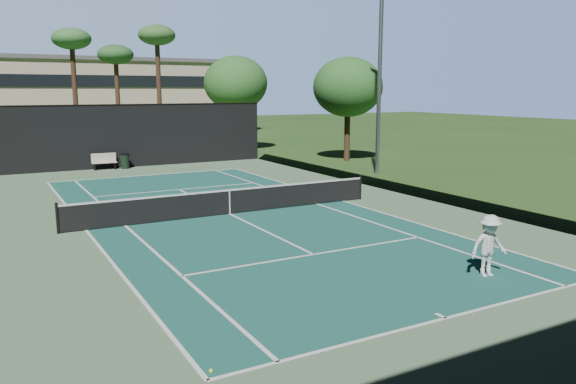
{
  "coord_description": "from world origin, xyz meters",
  "views": [
    {
      "loc": [
        -8.54,
        -20.26,
        4.89
      ],
      "look_at": [
        1.0,
        -3.0,
        1.3
      ],
      "focal_mm": 35.0,
      "sensor_mm": 36.0,
      "label": 1
    }
  ],
  "objects_px": {
    "tennis_net": "(230,201)",
    "tennis_ball_d": "(138,209)",
    "tennis_ball_b": "(215,204)",
    "trash_bin": "(125,161)",
    "tennis_ball_c": "(239,194)",
    "player": "(489,246)",
    "park_bench": "(104,161)",
    "tennis_ball_a": "(211,371)"
  },
  "relations": [
    {
      "from": "tennis_net",
      "to": "tennis_ball_d",
      "type": "bearing_deg",
      "value": 137.5
    },
    {
      "from": "tennis_ball_b",
      "to": "trash_bin",
      "type": "bearing_deg",
      "value": 93.37
    },
    {
      "from": "tennis_net",
      "to": "trash_bin",
      "type": "bearing_deg",
      "value": 92.09
    },
    {
      "from": "tennis_net",
      "to": "tennis_ball_c",
      "type": "height_order",
      "value": "tennis_net"
    },
    {
      "from": "trash_bin",
      "to": "tennis_ball_c",
      "type": "bearing_deg",
      "value": -77.23
    },
    {
      "from": "tennis_ball_c",
      "to": "trash_bin",
      "type": "distance_m",
      "value": 11.96
    },
    {
      "from": "player",
      "to": "tennis_ball_c",
      "type": "distance_m",
      "value": 14.12
    },
    {
      "from": "player",
      "to": "tennis_ball_b",
      "type": "xyz_separation_m",
      "value": [
        -2.83,
        12.46,
        -0.8
      ]
    },
    {
      "from": "trash_bin",
      "to": "tennis_ball_b",
      "type": "bearing_deg",
      "value": -86.63
    },
    {
      "from": "tennis_net",
      "to": "trash_bin",
      "type": "relative_size",
      "value": 13.65
    },
    {
      "from": "tennis_net",
      "to": "tennis_ball_c",
      "type": "distance_m",
      "value": 4.34
    },
    {
      "from": "tennis_ball_c",
      "to": "park_bench",
      "type": "relative_size",
      "value": 0.05
    },
    {
      "from": "tennis_ball_a",
      "to": "trash_bin",
      "type": "distance_m",
      "value": 27.48
    },
    {
      "from": "tennis_ball_a",
      "to": "tennis_ball_b",
      "type": "xyz_separation_m",
      "value": [
        5.53,
        13.8,
        -0.01
      ]
    },
    {
      "from": "player",
      "to": "tennis_ball_d",
      "type": "distance_m",
      "value": 14.35
    },
    {
      "from": "tennis_net",
      "to": "tennis_ball_b",
      "type": "bearing_deg",
      "value": 84.26
    },
    {
      "from": "tennis_ball_b",
      "to": "park_bench",
      "type": "xyz_separation_m",
      "value": [
        -2.01,
        13.47,
        0.51
      ]
    },
    {
      "from": "tennis_ball_d",
      "to": "tennis_ball_b",
      "type": "bearing_deg",
      "value": -9.76
    },
    {
      "from": "player",
      "to": "tennis_ball_a",
      "type": "xyz_separation_m",
      "value": [
        -8.37,
        -1.34,
        -0.8
      ]
    },
    {
      "from": "tennis_ball_b",
      "to": "tennis_ball_c",
      "type": "distance_m",
      "value": 2.46
    },
    {
      "from": "tennis_net",
      "to": "tennis_ball_a",
      "type": "height_order",
      "value": "tennis_net"
    },
    {
      "from": "player",
      "to": "tennis_net",
      "type": "bearing_deg",
      "value": 117.69
    },
    {
      "from": "park_bench",
      "to": "player",
      "type": "bearing_deg",
      "value": -79.41
    },
    {
      "from": "tennis_ball_a",
      "to": "player",
      "type": "bearing_deg",
      "value": 9.11
    },
    {
      "from": "tennis_net",
      "to": "tennis_ball_d",
      "type": "xyz_separation_m",
      "value": [
        -2.96,
        2.71,
        -0.52
      ]
    },
    {
      "from": "tennis_ball_a",
      "to": "tennis_ball_d",
      "type": "relative_size",
      "value": 1.07
    },
    {
      "from": "tennis_net",
      "to": "trash_bin",
      "type": "distance_m",
      "value": 15.44
    },
    {
      "from": "player",
      "to": "tennis_ball_b",
      "type": "height_order",
      "value": "player"
    },
    {
      "from": "tennis_ball_c",
      "to": "tennis_net",
      "type": "bearing_deg",
      "value": -118.84
    },
    {
      "from": "tennis_ball_d",
      "to": "park_bench",
      "type": "xyz_separation_m",
      "value": [
        1.16,
        12.92,
        0.51
      ]
    },
    {
      "from": "tennis_ball_b",
      "to": "park_bench",
      "type": "distance_m",
      "value": 13.63
    },
    {
      "from": "tennis_ball_a",
      "to": "tennis_ball_d",
      "type": "distance_m",
      "value": 14.54
    },
    {
      "from": "tennis_ball_a",
      "to": "tennis_ball_c",
      "type": "bearing_deg",
      "value": 64.36
    },
    {
      "from": "tennis_ball_b",
      "to": "trash_bin",
      "type": "height_order",
      "value": "trash_bin"
    },
    {
      "from": "park_bench",
      "to": "tennis_net",
      "type": "bearing_deg",
      "value": -83.45
    },
    {
      "from": "park_bench",
      "to": "trash_bin",
      "type": "xyz_separation_m",
      "value": [
        1.23,
        -0.2,
        -0.07
      ]
    },
    {
      "from": "tennis_ball_c",
      "to": "park_bench",
      "type": "bearing_deg",
      "value": 108.1
    },
    {
      "from": "tennis_net",
      "to": "trash_bin",
      "type": "height_order",
      "value": "tennis_net"
    },
    {
      "from": "tennis_net",
      "to": "tennis_ball_d",
      "type": "relative_size",
      "value": 176.94
    },
    {
      "from": "tennis_ball_a",
      "to": "tennis_ball_d",
      "type": "xyz_separation_m",
      "value": [
        2.36,
        14.34,
        -0.0
      ]
    },
    {
      "from": "tennis_ball_d",
      "to": "park_bench",
      "type": "relative_size",
      "value": 0.05
    },
    {
      "from": "tennis_ball_a",
      "to": "tennis_ball_b",
      "type": "relative_size",
      "value": 1.15
    }
  ]
}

